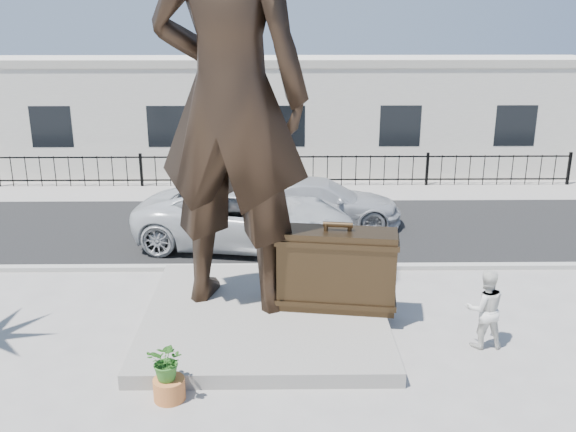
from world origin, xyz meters
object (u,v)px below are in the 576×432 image
statue (230,96)px  suitcase (337,269)px  tourist (485,309)px  car_white (246,216)px

statue → suitcase: size_ratio=3.61×
tourist → suitcase: bearing=-24.4°
statue → tourist: bearing=178.2°
suitcase → tourist: bearing=-14.4°
car_white → suitcase: bearing=-145.3°
tourist → car_white: 7.79m
statue → tourist: 6.72m
suitcase → tourist: size_ratio=1.52×
suitcase → car_white: bearing=123.7°
statue → suitcase: (2.24, -0.39, -3.68)m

